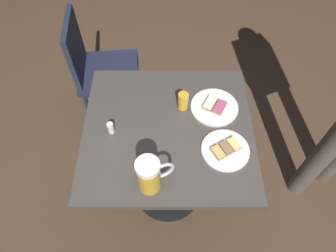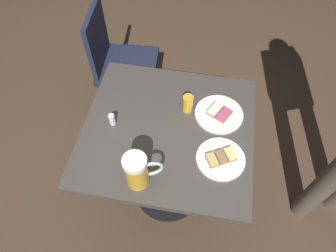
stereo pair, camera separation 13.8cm
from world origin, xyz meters
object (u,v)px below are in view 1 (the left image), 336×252
Objects in this scene: plate_far at (215,107)px; salt_shaker at (111,128)px; beer_glass_small at (183,101)px; plate_near at (225,150)px; cafe_chair at (98,67)px; beer_mug at (150,175)px.

plate_far is 0.51m from salt_shaker.
plate_near is at bearing -53.52° from beer_glass_small.
cafe_chair reaches higher than plate_far.
beer_mug is at bearing -109.47° from beer_glass_small.
plate_near is 0.25× the size of cafe_chair.
plate_far is at bearing 96.49° from plate_near.
beer_glass_small is (0.14, 0.41, -0.04)m from beer_mug.
salt_shaker is 0.72m from cafe_chair.
cafe_chair is (-0.19, 0.64, -0.25)m from salt_shaker.
cafe_chair is (-0.68, 0.50, -0.23)m from plate_far.
salt_shaker reaches higher than plate_near.
beer_mug is at bearing -126.57° from plate_far.
plate_near is 3.54× the size of salt_shaker.
beer_mug is 1.95× the size of beer_glass_small.
cafe_chair is (-0.38, 0.90, -0.31)m from beer_mug.
beer_glass_small is at bearing 126.48° from plate_near.
beer_mug is at bearing 18.16° from cafe_chair.
beer_glass_small is at bearing 23.46° from salt_shaker.
beer_mug reaches higher than cafe_chair.
plate_far is at bearing 53.43° from beer_mug.
beer_mug reaches higher than salt_shaker.
beer_mug is at bearing -54.01° from salt_shaker.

